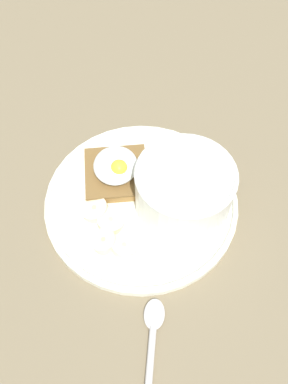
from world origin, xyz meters
The scene contains 10 objects.
ground_plane centered at (0.00, 0.00, 1.00)cm, with size 120.00×120.00×2.00cm, color #77684E.
plate centered at (0.00, 0.00, 2.80)cm, with size 25.25×25.25×1.60cm.
oatmeal_bowl centered at (0.65, 5.29, 6.43)cm, with size 12.30×12.30×7.04cm.
toast_slice centered at (-3.73, -3.29, 3.86)cm, with size 8.93×8.93×1.55cm.
poached_egg centered at (-3.61, -3.23, 5.79)cm, with size 6.19×5.80×3.03cm.
banana_slice_front centered at (3.35, -3.83, 3.56)cm, with size 4.71×4.73×1.24cm.
banana_slice_left centered at (6.23, -4.62, 3.70)cm, with size 3.16×3.31×1.68cm.
banana_slice_back centered at (1.70, -5.96, 3.68)cm, with size 3.68×3.80×1.70cm.
banana_slice_right centered at (6.87, -2.09, 3.60)cm, with size 4.55×4.53×1.42cm.
spoon centered at (17.32, 1.07, 2.40)cm, with size 11.84×2.85×0.80cm.
Camera 1 is at (29.32, -0.36, 50.50)cm, focal length 40.00 mm.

